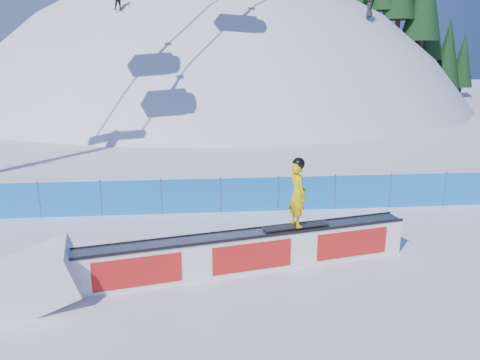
{
  "coord_description": "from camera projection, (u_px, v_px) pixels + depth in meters",
  "views": [
    {
      "loc": [
        -1.68,
        -10.77,
        5.35
      ],
      "look_at": [
        -0.5,
        2.5,
        1.69
      ],
      "focal_mm": 35.0,
      "sensor_mm": 36.0,
      "label": 1
    }
  ],
  "objects": [
    {
      "name": "ground",
      "position": [
        268.0,
        269.0,
        11.9
      ],
      "size": [
        160.0,
        160.0,
        0.0
      ],
      "primitive_type": "plane",
      "color": "white",
      "rests_on": "ground"
    },
    {
      "name": "snow_hill",
      "position": [
        216.0,
        250.0,
        57.01
      ],
      "size": [
        64.0,
        64.0,
        64.0
      ],
      "color": "silver",
      "rests_on": "ground"
    },
    {
      "name": "treeline",
      "position": [
        419.0,
        7.0,
        50.19
      ],
      "size": [
        19.65,
        13.19,
        19.85
      ],
      "color": "#332214",
      "rests_on": "ground"
    },
    {
      "name": "safety_fence",
      "position": [
        249.0,
        195.0,
        16.07
      ],
      "size": [
        22.05,
        0.05,
        1.3
      ],
      "color": "blue",
      "rests_on": "ground"
    },
    {
      "name": "rail_box",
      "position": [
        249.0,
        252.0,
        11.73
      ],
      "size": [
        8.47,
        2.38,
        1.02
      ],
      "rotation": [
        0.0,
        0.0,
        0.21
      ],
      "color": "white",
      "rests_on": "ground"
    },
    {
      "name": "snow_ramp",
      "position": [
        20.0,
        302.0,
        10.34
      ],
      "size": [
        2.99,
        2.22,
        1.68
      ],
      "primitive_type": null,
      "rotation": [
        0.0,
        -0.31,
        0.21
      ],
      "color": "white",
      "rests_on": "ground"
    },
    {
      "name": "snowboarder",
      "position": [
        298.0,
        193.0,
        11.72
      ],
      "size": [
        1.76,
        0.7,
        1.82
      ],
      "rotation": [
        0.0,
        0.0,
        1.83
      ],
      "color": "black",
      "rests_on": "rail_box"
    }
  ]
}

